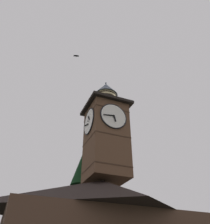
# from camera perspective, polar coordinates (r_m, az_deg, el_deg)

# --- Properties ---
(clock_tower) EXTENTS (3.78, 3.78, 9.79)m
(clock_tower) POSITION_cam_1_polar(r_m,az_deg,el_deg) (20.86, 0.22, -4.68)
(clock_tower) COLOR brown
(clock_tower) RESTS_ON building_main
(moon) EXTENTS (2.16, 2.16, 2.16)m
(moon) POSITION_cam_1_polar(r_m,az_deg,el_deg) (56.37, -0.19, -19.34)
(moon) COLOR silver
(flying_bird_high) EXTENTS (0.56, 0.32, 0.13)m
(flying_bird_high) POSITION_cam_1_polar(r_m,az_deg,el_deg) (25.63, -6.79, 12.98)
(flying_bird_high) COLOR black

